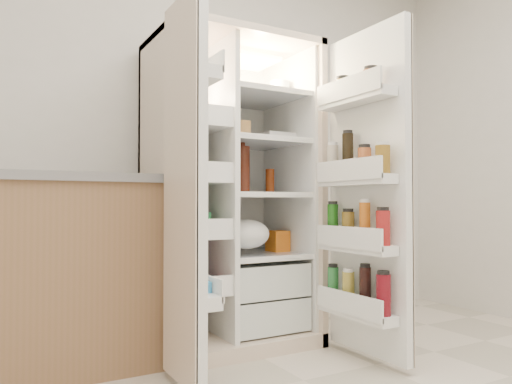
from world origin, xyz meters
TOP-DOWN VIEW (x-y plane):
  - wall_back at (0.00, 2.00)m, footprint 4.00×0.02m
  - refrigerator at (-0.02, 1.65)m, footprint 0.92×0.70m
  - freezer_door at (-0.53, 1.05)m, footprint 0.15×0.40m
  - fridge_door at (0.45, 0.96)m, footprint 0.17×0.58m
  - kitchen_counter at (-1.12, 1.66)m, footprint 1.34×0.72m

SIDE VIEW (x-z plane):
  - kitchen_counter at x=-1.12m, z-range 0.00..0.98m
  - refrigerator at x=-0.02m, z-range -0.16..1.64m
  - fridge_door at x=0.45m, z-range 0.01..1.73m
  - freezer_door at x=-0.53m, z-range 0.03..1.75m
  - wall_back at x=0.00m, z-range 0.00..2.70m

